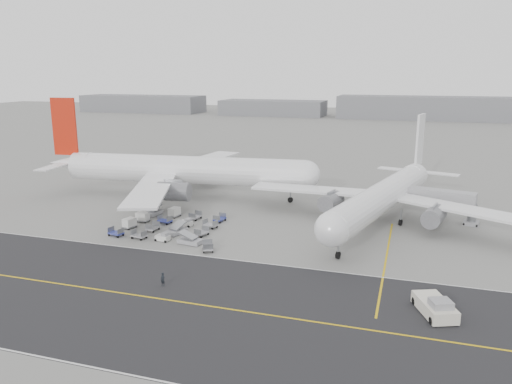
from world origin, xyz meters
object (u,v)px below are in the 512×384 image
(airliner_a, at_px, (179,170))
(jet_bridge, at_px, (434,198))
(airliner_b, at_px, (385,195))
(ground_crew_a, at_px, (163,279))
(pushback_tug, at_px, (435,307))

(airliner_a, relative_size, jet_bridge, 3.87)
(airliner_a, xyz_separation_m, airliner_b, (46.88, -7.13, -0.95))
(ground_crew_a, bearing_deg, pushback_tug, 17.42)
(airliner_a, bearing_deg, airliner_b, -104.94)
(airliner_b, relative_size, pushback_tug, 6.28)
(airliner_a, distance_m, ground_crew_a, 50.78)
(pushback_tug, bearing_deg, ground_crew_a, 161.53)
(pushback_tug, height_order, jet_bridge, jet_bridge)
(airliner_a, relative_size, pushback_tug, 7.49)
(airliner_a, height_order, airliner_b, airliner_a)
(airliner_b, distance_m, jet_bridge, 10.85)
(jet_bridge, xyz_separation_m, ground_crew_a, (-36.06, -44.71, -3.46))
(pushback_tug, relative_size, jet_bridge, 0.52)
(airliner_a, xyz_separation_m, pushback_tug, (55.30, -43.86, -5.49))
(airliner_a, distance_m, pushback_tug, 70.80)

